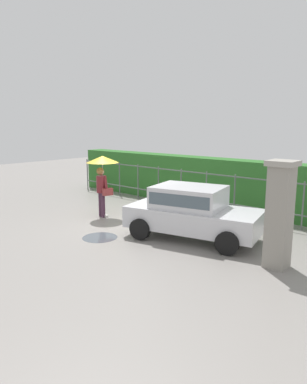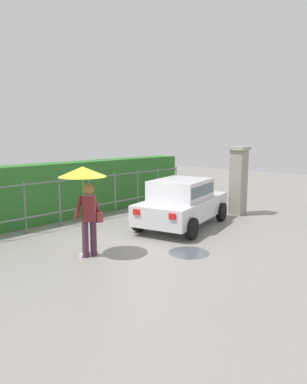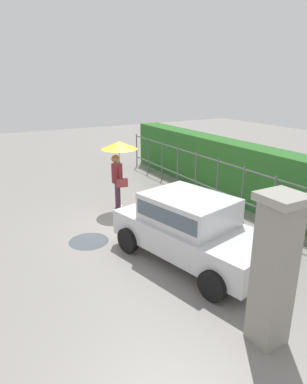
{
  "view_description": "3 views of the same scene",
  "coord_description": "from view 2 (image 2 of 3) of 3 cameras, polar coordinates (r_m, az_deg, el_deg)",
  "views": [
    {
      "loc": [
        7.96,
        -7.98,
        3.19
      ],
      "look_at": [
        0.77,
        0.1,
        1.12
      ],
      "focal_mm": 33.4,
      "sensor_mm": 36.0,
      "label": 1
    },
    {
      "loc": [
        -6.49,
        -6.71,
        2.82
      ],
      "look_at": [
        0.77,
        -0.14,
        1.28
      ],
      "focal_mm": 33.78,
      "sensor_mm": 36.0,
      "label": 2
    },
    {
      "loc": [
        7.88,
        -4.09,
        3.9
      ],
      "look_at": [
        0.34,
        0.16,
        1.01
      ],
      "focal_mm": 31.83,
      "sensor_mm": 36.0,
      "label": 3
    }
  ],
  "objects": [
    {
      "name": "fence_section",
      "position": [
        11.58,
        -14.59,
        -1.24
      ],
      "size": [
        11.6,
        0.05,
        1.5
      ],
      "color": "#59605B",
      "rests_on": "ground"
    },
    {
      "name": "car",
      "position": [
        11.23,
        4.56,
        -1.39
      ],
      "size": [
        3.97,
        2.51,
        1.48
      ],
      "rotation": [
        0.0,
        0.0,
        0.23
      ],
      "color": "silver",
      "rests_on": "ground"
    },
    {
      "name": "hedge_row",
      "position": [
        12.33,
        -16.95,
        -0.14
      ],
      "size": [
        12.55,
        0.9,
        1.9
      ],
      "primitive_type": "cube",
      "color": "#2D6B28",
      "rests_on": "ground"
    },
    {
      "name": "puddle_near",
      "position": [
        8.91,
        5.62,
        -9.52
      ],
      "size": [
        1.0,
        1.0,
        0.0
      ],
      "primitive_type": "cylinder",
      "color": "#4C545B",
      "rests_on": "ground"
    },
    {
      "name": "pedestrian",
      "position": [
        8.43,
        -10.75,
        0.76
      ],
      "size": [
        1.1,
        1.1,
        2.11
      ],
      "rotation": [
        0.0,
        0.0,
        1.26
      ],
      "color": "#47283D",
      "rests_on": "ground"
    },
    {
      "name": "gate_pillar",
      "position": [
        13.15,
        13.25,
        1.84
      ],
      "size": [
        0.6,
        0.6,
        2.42
      ],
      "color": "gray",
      "rests_on": "ground"
    },
    {
      "name": "ground_plane",
      "position": [
        9.75,
        -3.69,
        -7.86
      ],
      "size": [
        40.0,
        40.0,
        0.0
      ],
      "primitive_type": "plane",
      "color": "gray"
    }
  ]
}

